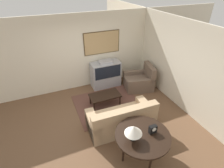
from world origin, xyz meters
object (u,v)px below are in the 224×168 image
(couch, at_px, (121,120))
(armchair, at_px, (140,81))
(coffee_table, at_px, (105,96))
(table_lamp, at_px, (133,130))
(console_table, at_px, (143,137))
(tv, at_px, (106,74))
(mantel_clock, at_px, (153,129))

(couch, distance_m, armchair, 2.26)
(coffee_table, bearing_deg, table_lamp, -95.46)
(console_table, bearing_deg, coffee_table, 91.39)
(tv, relative_size, coffee_table, 1.11)
(tv, height_order, mantel_clock, tv)
(mantel_clock, bearing_deg, console_table, 173.60)
(coffee_table, height_order, console_table, console_table)
(couch, bearing_deg, armchair, -131.73)
(couch, bearing_deg, mantel_clock, 104.77)
(tv, distance_m, mantel_clock, 3.33)
(couch, xyz_separation_m, table_lamp, (-0.25, -1.04, 0.71))
(coffee_table, xyz_separation_m, console_table, (0.05, -2.19, 0.33))
(tv, distance_m, armchair, 1.31)
(console_table, bearing_deg, armchair, 59.99)
(tv, xyz_separation_m, armchair, (1.13, -0.63, -0.22))
(coffee_table, bearing_deg, mantel_clock, -82.81)
(couch, height_order, coffee_table, couch)
(console_table, height_order, table_lamp, table_lamp)
(armchair, distance_m, console_table, 3.10)
(couch, distance_m, coffee_table, 1.17)
(coffee_table, bearing_deg, couch, -88.23)
(console_table, distance_m, table_lamp, 0.43)
(console_table, xyz_separation_m, table_lamp, (-0.26, -0.02, 0.34))
(armchair, bearing_deg, coffee_table, -60.27)
(coffee_table, height_order, table_lamp, table_lamp)
(tv, bearing_deg, couch, -100.50)
(couch, xyz_separation_m, mantel_clock, (0.24, -1.04, 0.53))
(armchair, xyz_separation_m, table_lamp, (-1.80, -2.68, 0.74))
(armchair, bearing_deg, table_lamp, -20.75)
(tv, xyz_separation_m, mantel_clock, (-0.18, -3.31, 0.34))
(tv, height_order, couch, tv)
(mantel_clock, bearing_deg, couch, 103.16)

